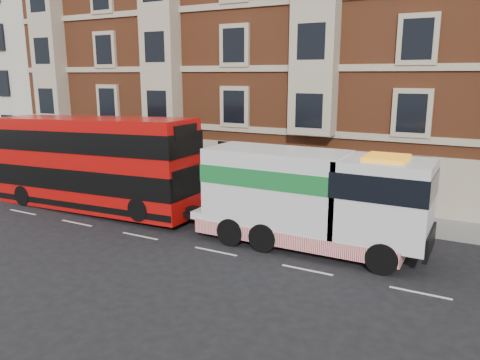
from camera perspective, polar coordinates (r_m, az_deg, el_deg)
ground at (r=19.59m, az=-2.99°, el=-8.69°), size 120.00×120.00×0.00m
sidewalk at (r=25.93m, az=5.63°, el=-3.18°), size 90.00×3.00×0.15m
victorian_terrace at (r=32.00m, az=12.37°, el=17.66°), size 45.00×12.00×20.40m
cream_block at (r=49.36m, az=-25.62°, el=12.87°), size 16.00×10.00×16.80m
lamp_post_west at (r=27.10m, az=-7.13°, el=3.11°), size 0.35×0.15×4.35m
double_decker_bus at (r=26.04m, az=-17.60°, el=2.11°), size 12.24×2.81×4.96m
tow_truck at (r=19.54m, az=8.13°, el=-2.17°), size 9.81×2.90×4.09m
pedestrian at (r=31.39m, az=-14.08°, el=1.08°), size 0.68×0.47×1.76m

